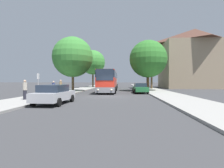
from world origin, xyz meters
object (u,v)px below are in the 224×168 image
at_px(bus_front, 108,81).
at_px(parked_car_left_curb, 54,94).
at_px(parked_car_right_near, 140,88).
at_px(tree_left_far, 73,57).
at_px(pedestrian_waiting_near, 61,86).
at_px(tree_right_far, 148,59).
at_px(bus_stop_sign, 38,82).
at_px(pedestrian_walking_back, 54,88).
at_px(tree_right_mid, 152,59).
at_px(pedestrian_waiting_far, 25,90).
at_px(tree_left_near, 93,62).
at_px(bus_middle, 112,81).
at_px(tree_right_near, 147,62).

bearing_deg(bus_front, parked_car_left_curb, -102.48).
height_order(parked_car_right_near, tree_left_far, tree_left_far).
height_order(pedestrian_waiting_near, tree_right_far, tree_right_far).
distance_m(bus_stop_sign, tree_left_far, 10.21).
bearing_deg(pedestrian_walking_back, tree_right_mid, -147.60).
distance_m(bus_front, bus_stop_sign, 11.42).
xyz_separation_m(pedestrian_walking_back, tree_right_mid, (14.04, 17.47, 5.34)).
xyz_separation_m(parked_car_left_curb, tree_right_mid, (11.31, 24.02, 5.52)).
relative_size(pedestrian_walking_back, tree_right_mid, 0.19).
relative_size(pedestrian_waiting_near, pedestrian_waiting_far, 1.03).
bearing_deg(pedestrian_waiting_near, bus_stop_sign, 51.86).
xyz_separation_m(parked_car_right_near, tree_left_far, (-10.57, 2.37, 4.84)).
distance_m(bus_front, parked_car_right_near, 5.39).
distance_m(pedestrian_walking_back, tree_right_mid, 23.04).
bearing_deg(parked_car_left_curb, tree_right_mid, 67.17).
bearing_deg(tree_right_mid, bus_front, -130.56).
relative_size(bus_stop_sign, tree_left_near, 0.26).
height_order(parked_car_right_near, pedestrian_walking_back, pedestrian_walking_back).
bearing_deg(pedestrian_walking_back, pedestrian_waiting_far, 64.36).
relative_size(bus_middle, tree_right_mid, 1.37).
distance_m(bus_middle, parked_car_left_curb, 28.05).
bearing_deg(pedestrian_walking_back, bus_front, -145.23).
bearing_deg(parked_car_right_near, pedestrian_waiting_near, 9.38).
xyz_separation_m(bus_front, pedestrian_waiting_far, (-6.28, -12.62, -0.74)).
bearing_deg(pedestrian_waiting_far, tree_left_far, -43.19).
distance_m(pedestrian_waiting_far, tree_left_far, 13.62).
distance_m(bus_front, tree_right_near, 17.49).
bearing_deg(tree_left_far, tree_right_mid, 34.15).
xyz_separation_m(bus_middle, pedestrian_waiting_near, (-5.72, -18.04, -0.77)).
bearing_deg(tree_left_far, parked_car_right_near, -12.64).
relative_size(bus_front, bus_middle, 1.00).
height_order(bus_middle, parked_car_right_near, bus_middle).
bearing_deg(tree_left_far, tree_right_far, 11.77).
xyz_separation_m(parked_car_left_curb, tree_left_near, (-2.49, 31.39, 5.71)).
distance_m(parked_car_left_curb, pedestrian_walking_back, 7.10).
xyz_separation_m(parked_car_left_curb, tree_left_far, (-2.78, 14.46, 4.82)).
bearing_deg(bus_front, tree_right_mid, 48.68).
xyz_separation_m(bus_front, tree_right_far, (6.64, 2.77, 3.75)).
distance_m(tree_left_near, tree_left_far, 16.95).
bearing_deg(parked_car_right_near, pedestrian_walking_back, 25.63).
distance_m(parked_car_right_near, tree_right_near, 18.17).
relative_size(pedestrian_waiting_far, tree_left_near, 0.18).
relative_size(parked_car_left_curb, pedestrian_walking_back, 2.80).
xyz_separation_m(bus_front, tree_right_mid, (8.35, 9.75, 4.53)).
bearing_deg(bus_front, tree_right_far, 21.92).
xyz_separation_m(pedestrian_waiting_near, tree_right_mid, (14.41, 14.15, 5.25)).
bearing_deg(bus_middle, pedestrian_waiting_far, -104.13).
distance_m(bus_front, tree_right_mid, 13.61).
bearing_deg(bus_front, tree_left_near, 106.91).
bearing_deg(tree_right_mid, parked_car_right_near, -106.44).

